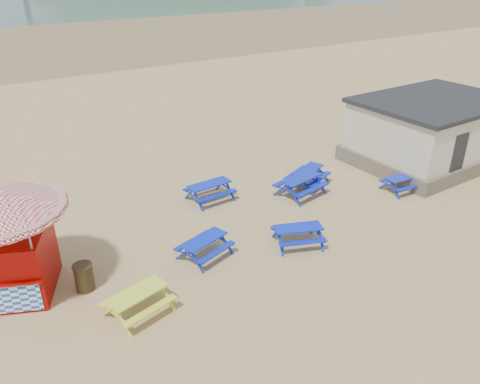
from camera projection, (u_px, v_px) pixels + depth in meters
ground at (273, 227)px, 17.71m from camera, size 400.00×400.00×0.00m
wet_sand at (7, 41)px, 58.68m from camera, size 400.00×400.00×0.00m
picnic_table_blue_a at (210, 192)px, 19.56m from camera, size 1.86×1.52×0.76m
picnic_table_blue_b at (301, 186)px, 20.00m from camera, size 2.18×1.87×0.82m
picnic_table_blue_c at (308, 177)px, 20.88m from camera, size 2.21×2.01×0.76m
picnic_table_blue_d at (205, 248)px, 15.81m from camera, size 1.97×1.75×0.70m
picnic_table_blue_e at (298, 236)px, 16.49m from camera, size 2.07×1.89×0.71m
picnic_table_blue_f at (402, 184)px, 20.38m from camera, size 1.71×1.44×0.66m
picnic_table_yellow at (139, 303)px, 13.24m from camera, size 1.99×1.73×0.72m
ice_cream_kiosk at (1, 229)px, 13.33m from camera, size 5.16×5.16×3.50m
litter_bin at (84, 277)px, 14.18m from camera, size 0.60×0.60×0.89m
amenity_block at (431, 130)px, 22.98m from camera, size 7.40×5.40×3.15m
headland_town at (139, 2)px, 237.97m from camera, size 264.00×144.00×108.00m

